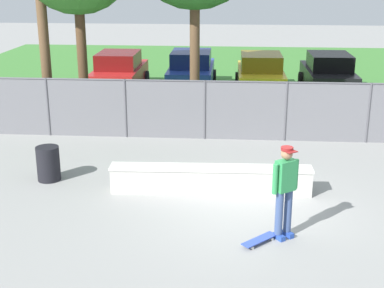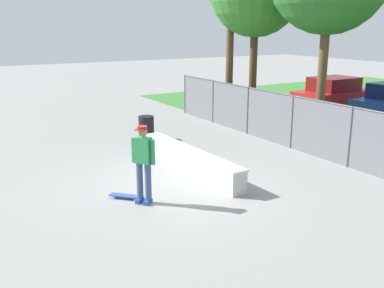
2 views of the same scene
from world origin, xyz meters
name	(u,v)px [view 1 (image 1 of 2)]	position (x,y,z in m)	size (l,w,h in m)	color
ground_plane	(247,209)	(0.00, 0.00, 0.00)	(80.00, 80.00, 0.00)	gray
grass_strip	(241,75)	(0.00, 15.33, 0.01)	(28.86, 20.00, 0.02)	#3D7A33
concrete_ledge	(211,180)	(-0.84, 0.86, 0.32)	(4.65, 0.63, 0.64)	#B7B5AD
skateboarder	(285,188)	(0.65, -1.24, 1.03)	(0.50, 0.43, 1.84)	#2647A5
skateboard	(259,240)	(0.20, -1.53, 0.07)	(0.71, 0.71, 0.09)	#334CB2
chainlink_fence	(245,108)	(0.00, 5.03, 0.98)	(16.93, 0.07, 1.80)	#4C4C51
car_red	(119,72)	(-5.12, 11.42, 0.84)	(2.05, 4.22, 1.66)	#B21E1E
car_blue	(191,70)	(-2.16, 11.98, 0.84)	(2.05, 4.22, 1.66)	#233D9E
car_yellow	(260,73)	(0.72, 11.45, 0.84)	(2.05, 4.22, 1.66)	gold
car_black	(328,73)	(3.49, 11.70, 0.84)	(2.05, 4.22, 1.66)	black
trash_bin	(48,164)	(-4.82, 1.35, 0.42)	(0.56, 0.56, 0.85)	black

